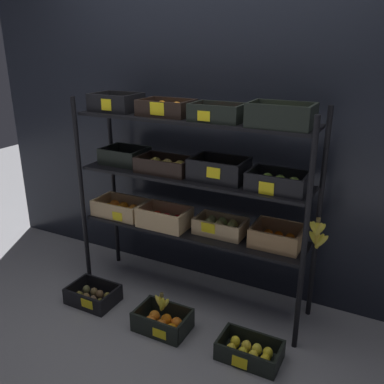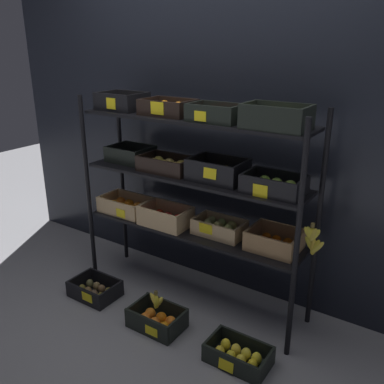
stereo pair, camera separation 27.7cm
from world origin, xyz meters
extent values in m
plane|color=gray|center=(0.00, 0.00, 0.00)|extent=(10.00, 10.00, 0.00)
cube|color=black|center=(0.00, 0.38, 1.11)|extent=(4.00, 0.12, 2.23)
cylinder|color=black|center=(-0.80, -0.18, 0.71)|extent=(0.03, 0.03, 1.41)
cylinder|color=black|center=(0.80, -0.18, 0.71)|extent=(0.03, 0.03, 1.41)
cylinder|color=black|center=(-0.80, 0.18, 0.71)|extent=(0.03, 0.03, 1.41)
cylinder|color=black|center=(0.80, 0.18, 0.71)|extent=(0.03, 0.03, 1.41)
cube|color=black|center=(0.00, 0.00, 0.53)|extent=(1.57, 0.33, 0.02)
cube|color=black|center=(0.00, 0.00, 0.92)|extent=(1.57, 0.33, 0.02)
cube|color=black|center=(0.00, 0.00, 1.30)|extent=(1.57, 0.33, 0.02)
cube|color=tan|center=(-0.58, -0.02, 0.55)|extent=(0.38, 0.24, 0.01)
cube|color=tan|center=(-0.58, -0.14, 0.61)|extent=(0.38, 0.02, 0.10)
cube|color=tan|center=(-0.58, 0.09, 0.61)|extent=(0.38, 0.02, 0.10)
cube|color=tan|center=(-0.76, -0.02, 0.61)|extent=(0.02, 0.21, 0.10)
cube|color=tan|center=(-0.40, -0.02, 0.61)|extent=(0.02, 0.21, 0.10)
sphere|color=orange|center=(-0.67, -0.06, 0.59)|extent=(0.07, 0.07, 0.07)
sphere|color=orange|center=(-0.58, -0.06, 0.59)|extent=(0.07, 0.07, 0.07)
sphere|color=orange|center=(-0.49, -0.05, 0.59)|extent=(0.07, 0.07, 0.07)
sphere|color=orange|center=(-0.67, 0.01, 0.59)|extent=(0.07, 0.07, 0.07)
sphere|color=orange|center=(-0.58, 0.01, 0.59)|extent=(0.07, 0.07, 0.07)
sphere|color=orange|center=(-0.49, 0.01, 0.59)|extent=(0.07, 0.07, 0.07)
cube|color=yellow|center=(-0.52, -0.15, 0.59)|extent=(0.08, 0.01, 0.06)
cube|color=tan|center=(-0.19, -0.05, 0.55)|extent=(0.35, 0.22, 0.01)
cube|color=tan|center=(-0.19, -0.15, 0.62)|extent=(0.35, 0.02, 0.12)
cube|color=tan|center=(-0.19, 0.06, 0.62)|extent=(0.35, 0.02, 0.12)
cube|color=tan|center=(-0.35, -0.05, 0.62)|extent=(0.02, 0.19, 0.12)
cube|color=tan|center=(-0.02, -0.05, 0.62)|extent=(0.02, 0.19, 0.12)
sphere|color=red|center=(-0.27, -0.08, 0.59)|extent=(0.07, 0.07, 0.07)
sphere|color=red|center=(-0.19, -0.07, 0.59)|extent=(0.07, 0.07, 0.07)
sphere|color=red|center=(-0.11, -0.08, 0.59)|extent=(0.07, 0.07, 0.07)
sphere|color=red|center=(-0.27, -0.01, 0.59)|extent=(0.07, 0.07, 0.07)
sphere|color=red|center=(-0.19, -0.02, 0.59)|extent=(0.07, 0.07, 0.07)
sphere|color=red|center=(-0.10, -0.01, 0.59)|extent=(0.07, 0.07, 0.07)
cube|color=tan|center=(0.20, 0.02, 0.55)|extent=(0.33, 0.20, 0.01)
cube|color=tan|center=(0.20, -0.07, 0.60)|extent=(0.33, 0.02, 0.09)
cube|color=tan|center=(0.20, 0.12, 0.60)|extent=(0.33, 0.02, 0.09)
cube|color=tan|center=(0.04, 0.02, 0.60)|extent=(0.02, 0.17, 0.09)
cube|color=tan|center=(0.36, 0.02, 0.60)|extent=(0.02, 0.17, 0.09)
ellipsoid|color=tan|center=(0.13, 0.00, 0.60)|extent=(0.07, 0.07, 0.09)
ellipsoid|color=tan|center=(0.20, 0.00, 0.60)|extent=(0.07, 0.07, 0.09)
ellipsoid|color=#B5C05A|center=(0.28, 0.00, 0.60)|extent=(0.07, 0.07, 0.09)
ellipsoid|color=tan|center=(0.13, 0.05, 0.60)|extent=(0.07, 0.07, 0.09)
ellipsoid|color=#A7C15C|center=(0.20, 0.05, 0.60)|extent=(0.07, 0.07, 0.09)
ellipsoid|color=#BCB754|center=(0.28, 0.05, 0.60)|extent=(0.07, 0.07, 0.09)
cube|color=yellow|center=(0.16, -0.08, 0.61)|extent=(0.10, 0.01, 0.07)
cube|color=#A87F51|center=(0.59, 0.04, 0.55)|extent=(0.31, 0.26, 0.01)
cube|color=#A87F51|center=(0.59, -0.09, 0.61)|extent=(0.31, 0.02, 0.11)
cube|color=#A87F51|center=(0.59, 0.16, 0.61)|extent=(0.31, 0.02, 0.11)
cube|color=#A87F51|center=(0.44, 0.04, 0.61)|extent=(0.02, 0.23, 0.11)
cube|color=#A87F51|center=(0.73, 0.04, 0.61)|extent=(0.02, 0.23, 0.11)
sphere|color=orange|center=(0.52, -0.01, 0.59)|extent=(0.06, 0.06, 0.06)
sphere|color=orange|center=(0.58, -0.01, 0.59)|extent=(0.06, 0.06, 0.06)
sphere|color=orange|center=(0.66, -0.01, 0.59)|extent=(0.06, 0.06, 0.06)
sphere|color=orange|center=(0.52, 0.08, 0.59)|extent=(0.06, 0.06, 0.06)
sphere|color=#FF6B08|center=(0.58, 0.08, 0.59)|extent=(0.06, 0.06, 0.06)
sphere|color=orange|center=(0.66, 0.08, 0.59)|extent=(0.06, 0.06, 0.06)
cube|color=black|center=(-0.57, 0.05, 0.93)|extent=(0.31, 0.25, 0.01)
cube|color=black|center=(-0.57, -0.07, 0.99)|extent=(0.31, 0.02, 0.10)
cube|color=black|center=(-0.57, 0.16, 0.99)|extent=(0.31, 0.02, 0.10)
cube|color=black|center=(-0.72, 0.05, 0.99)|extent=(0.02, 0.22, 0.10)
cube|color=black|center=(-0.43, 0.05, 0.99)|extent=(0.02, 0.22, 0.10)
sphere|color=#682254|center=(-0.65, -0.01, 0.96)|extent=(0.05, 0.05, 0.05)
sphere|color=#682D5A|center=(-0.60, -0.01, 0.96)|extent=(0.05, 0.05, 0.05)
sphere|color=#54234F|center=(-0.54, 0.00, 0.96)|extent=(0.05, 0.05, 0.05)
sphere|color=#611751|center=(-0.49, 0.00, 0.96)|extent=(0.05, 0.05, 0.05)
sphere|color=#5C1F52|center=(-0.66, 0.05, 0.96)|extent=(0.05, 0.05, 0.05)
sphere|color=#5C234D|center=(-0.60, 0.05, 0.96)|extent=(0.05, 0.05, 0.05)
sphere|color=#541852|center=(-0.55, 0.05, 0.96)|extent=(0.05, 0.05, 0.05)
sphere|color=#6C1E48|center=(-0.49, 0.05, 0.96)|extent=(0.05, 0.05, 0.05)
sphere|color=#6C234F|center=(-0.66, 0.10, 0.96)|extent=(0.05, 0.05, 0.05)
sphere|color=#5B2353|center=(-0.60, 0.10, 0.96)|extent=(0.05, 0.05, 0.05)
sphere|color=#652F57|center=(-0.54, 0.11, 0.96)|extent=(0.05, 0.05, 0.05)
sphere|color=#651947|center=(-0.49, 0.11, 0.96)|extent=(0.05, 0.05, 0.05)
cube|color=black|center=(-0.20, -0.01, 0.93)|extent=(0.37, 0.22, 0.01)
cube|color=black|center=(-0.20, -0.11, 0.98)|extent=(0.37, 0.02, 0.09)
cube|color=black|center=(-0.20, 0.10, 0.98)|extent=(0.37, 0.02, 0.09)
cube|color=black|center=(-0.38, -0.01, 0.98)|extent=(0.02, 0.19, 0.09)
cube|color=black|center=(-0.02, -0.01, 0.98)|extent=(0.02, 0.19, 0.09)
sphere|color=#E0BD56|center=(-0.29, -0.03, 0.97)|extent=(0.07, 0.07, 0.07)
sphere|color=gold|center=(-0.20, -0.03, 0.97)|extent=(0.07, 0.07, 0.07)
sphere|color=#D5B154|center=(-0.11, -0.03, 0.97)|extent=(0.07, 0.07, 0.07)
sphere|color=gold|center=(-0.29, 0.02, 0.97)|extent=(0.07, 0.07, 0.07)
sphere|color=#D9B959|center=(-0.20, 0.02, 0.97)|extent=(0.07, 0.07, 0.07)
sphere|color=gold|center=(-0.11, 0.03, 0.97)|extent=(0.07, 0.07, 0.07)
cube|color=black|center=(0.19, 0.01, 0.93)|extent=(0.35, 0.25, 0.01)
cube|color=black|center=(0.19, -0.10, 1.00)|extent=(0.35, 0.02, 0.13)
cube|color=black|center=(0.19, 0.13, 1.00)|extent=(0.35, 0.02, 0.13)
cube|color=black|center=(0.02, 0.01, 1.00)|extent=(0.02, 0.22, 0.13)
cube|color=black|center=(0.36, 0.01, 1.00)|extent=(0.02, 0.22, 0.13)
ellipsoid|color=yellow|center=(0.09, -0.02, 0.98)|extent=(0.06, 0.06, 0.08)
ellipsoid|color=yellow|center=(0.16, -0.02, 0.98)|extent=(0.06, 0.06, 0.08)
ellipsoid|color=yellow|center=(0.22, -0.03, 0.98)|extent=(0.06, 0.06, 0.08)
ellipsoid|color=yellow|center=(0.29, -0.02, 0.98)|extent=(0.06, 0.06, 0.08)
ellipsoid|color=yellow|center=(0.09, 0.05, 0.98)|extent=(0.06, 0.06, 0.08)
ellipsoid|color=yellow|center=(0.16, 0.05, 0.98)|extent=(0.06, 0.06, 0.08)
ellipsoid|color=yellow|center=(0.22, 0.06, 0.98)|extent=(0.06, 0.06, 0.08)
ellipsoid|color=yellow|center=(0.29, 0.05, 0.98)|extent=(0.06, 0.06, 0.08)
cube|color=yellow|center=(0.20, -0.11, 1.01)|extent=(0.09, 0.01, 0.07)
cube|color=black|center=(0.58, -0.01, 0.93)|extent=(0.35, 0.23, 0.01)
cube|color=black|center=(0.58, -0.12, 0.99)|extent=(0.35, 0.02, 0.10)
cube|color=black|center=(0.58, 0.09, 0.99)|extent=(0.35, 0.02, 0.10)
cube|color=black|center=(0.41, -0.01, 0.99)|extent=(0.02, 0.20, 0.10)
cube|color=black|center=(0.75, -0.01, 0.99)|extent=(0.02, 0.20, 0.10)
sphere|color=#88C245|center=(0.49, -0.05, 0.97)|extent=(0.07, 0.07, 0.07)
sphere|color=#91C03A|center=(0.58, -0.05, 0.97)|extent=(0.07, 0.07, 0.07)
sphere|color=#84BF42|center=(0.66, -0.05, 0.97)|extent=(0.07, 0.07, 0.07)
sphere|color=#88BB3B|center=(0.50, 0.02, 0.97)|extent=(0.07, 0.07, 0.07)
sphere|color=#8EBC40|center=(0.58, 0.02, 0.97)|extent=(0.07, 0.07, 0.07)
sphere|color=#8CB43F|center=(0.66, 0.02, 0.97)|extent=(0.07, 0.07, 0.07)
cube|color=yellow|center=(0.55, -0.13, 0.96)|extent=(0.09, 0.01, 0.08)
cube|color=black|center=(-0.59, 0.01, 1.31)|extent=(0.32, 0.25, 0.01)
cube|color=black|center=(-0.59, -0.11, 1.37)|extent=(0.32, 0.02, 0.11)
cube|color=black|center=(-0.59, 0.12, 1.37)|extent=(0.32, 0.02, 0.11)
cube|color=black|center=(-0.74, 0.01, 1.37)|extent=(0.02, 0.21, 0.11)
cube|color=black|center=(-0.44, 0.01, 1.37)|extent=(0.02, 0.21, 0.11)
ellipsoid|color=brown|center=(-0.67, -0.03, 1.35)|extent=(0.05, 0.05, 0.07)
ellipsoid|color=brown|center=(-0.62, -0.03, 1.35)|extent=(0.05, 0.05, 0.07)
ellipsoid|color=brown|center=(-0.56, -0.03, 1.35)|extent=(0.05, 0.05, 0.07)
ellipsoid|color=brown|center=(-0.50, -0.03, 1.35)|extent=(0.05, 0.05, 0.07)
ellipsoid|color=brown|center=(-0.67, 0.05, 1.35)|extent=(0.05, 0.05, 0.07)
ellipsoid|color=brown|center=(-0.61, 0.05, 1.35)|extent=(0.05, 0.05, 0.07)
ellipsoid|color=brown|center=(-0.56, 0.05, 1.35)|extent=(0.05, 0.05, 0.07)
ellipsoid|color=brown|center=(-0.50, 0.05, 1.35)|extent=(0.05, 0.05, 0.07)
cube|color=yellow|center=(-0.57, -0.12, 1.36)|extent=(0.08, 0.01, 0.07)
cube|color=black|center=(-0.19, 0.00, 1.31)|extent=(0.34, 0.23, 0.01)
cube|color=black|center=(-0.19, -0.11, 1.36)|extent=(0.34, 0.02, 0.09)
cube|color=black|center=(-0.19, 0.11, 1.36)|extent=(0.34, 0.02, 0.09)
cube|color=black|center=(-0.35, 0.00, 1.36)|extent=(0.02, 0.20, 0.09)
cube|color=black|center=(-0.02, 0.00, 1.36)|extent=(0.02, 0.20, 0.09)
sphere|color=orange|center=(-0.25, -0.03, 1.35)|extent=(0.07, 0.07, 0.07)
sphere|color=orange|center=(-0.12, -0.03, 1.35)|extent=(0.07, 0.07, 0.07)
sphere|color=orange|center=(-0.24, 0.04, 1.35)|extent=(0.07, 0.07, 0.07)
sphere|color=orange|center=(-0.13, 0.04, 1.35)|extent=(0.07, 0.07, 0.07)
cube|color=yellow|center=(-0.18, -0.12, 1.36)|extent=(0.10, 0.01, 0.08)
cube|color=black|center=(0.19, -0.03, 1.31)|extent=(0.32, 0.20, 0.01)
cube|color=black|center=(0.19, -0.13, 1.36)|extent=(0.32, 0.02, 0.09)
cube|color=black|center=(0.19, 0.06, 1.36)|extent=(0.32, 0.02, 0.09)
cube|color=black|center=(0.04, -0.03, 1.36)|extent=(0.02, 0.17, 0.09)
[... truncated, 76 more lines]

